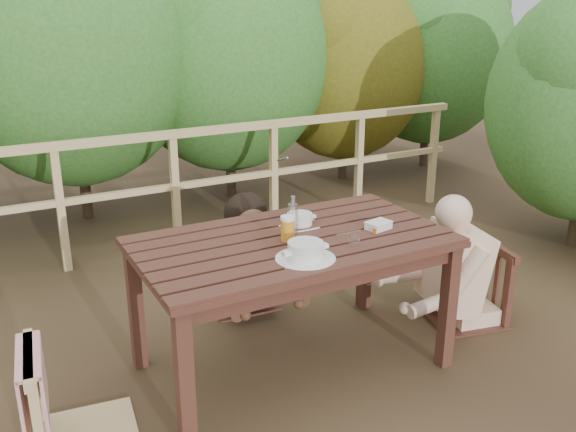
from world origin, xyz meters
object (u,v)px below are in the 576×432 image
chair_left (78,350)px  beer_glass (288,230)px  diner_right (475,216)px  soup_near (305,252)px  chair_far (239,243)px  soup_far (300,220)px  butter_tub (378,227)px  woman (237,216)px  chair_right (468,251)px  tumbler (354,243)px  table (292,305)px  bottle (293,216)px

chair_left → beer_glass: bearing=-79.1°
diner_right → soup_near: (-1.37, -0.24, 0.12)m
chair_far → soup_near: (-0.13, -1.12, 0.37)m
chair_far → soup_far: (0.09, -0.68, 0.36)m
butter_tub → woman: bearing=101.9°
diner_right → soup_near: 1.39m
soup_near → soup_far: bearing=64.2°
soup_near → beer_glass: (0.04, 0.26, 0.02)m
beer_glass → diner_right: bearing=-0.7°
chair_right → tumbler: 1.11m
diner_right → butter_tub: (-0.80, -0.08, 0.10)m
table → soup_near: size_ratio=5.52×
woman → soup_near: size_ratio=4.21×
table → tumbler: (0.23, -0.25, 0.42)m
chair_left → bottle: (1.21, 0.16, 0.40)m
diner_right → soup_far: diner_right is taller
soup_near → beer_glass: bearing=81.4°
chair_right → tumbler: bearing=-66.1°
chair_far → soup_far: bearing=-80.1°
soup_far → tumbler: bearing=-78.4°
tumbler → woman: bearing=98.7°
soup_near → soup_far: soup_near is taller
woman → beer_glass: bearing=87.0°
chair_left → woman: size_ratio=0.76×
table → chair_far: chair_far is taller
table → butter_tub: butter_tub is taller
soup_near → soup_far: (0.21, 0.44, -0.01)m
woman → soup_far: size_ratio=5.27×
chair_right → tumbler: (-1.04, -0.22, 0.34)m
table → chair_left: chair_left is taller
soup_near → bottle: (0.11, 0.34, 0.06)m
table → woman: bearing=86.5°
chair_right → bottle: 1.30m
beer_glass → tumbler: bearing=-42.6°
chair_left → diner_right: size_ratio=0.69×
woman → beer_glass: woman is taller
soup_near → soup_far: size_ratio=1.25×
table → tumbler: bearing=-48.3°
chair_right → soup_far: bearing=-88.3°
tumbler → butter_tub: bearing=29.2°
table → woman: 0.91m
chair_far → chair_right: chair_right is taller
woman → butter_tub: size_ratio=9.32×
woman → table: bearing=89.3°
table → soup_far: bearing=50.4°
chair_far → beer_glass: (-0.09, -0.86, 0.40)m
woman → bottle: bearing=91.7°
chair_left → chair_far: bearing=-45.7°
chair_right → soup_far: chair_right is taller
tumbler → butter_tub: 0.30m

